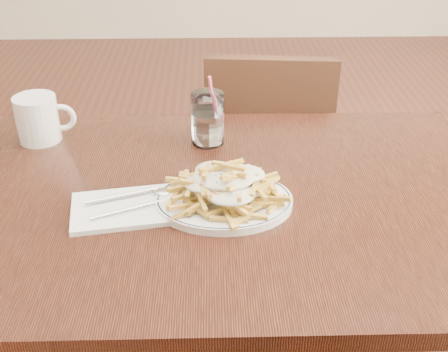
{
  "coord_description": "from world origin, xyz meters",
  "views": [
    {
      "loc": [
        -0.03,
        -1.0,
        1.4
      ],
      "look_at": [
        -0.01,
        -0.04,
        0.82
      ],
      "focal_mm": 45.0,
      "sensor_mm": 36.0,
      "label": 1
    }
  ],
  "objects_px": {
    "chair_far": "(267,154)",
    "water_glass": "(208,121)",
    "fries_plate": "(224,201)",
    "loaded_fries": "(224,182)",
    "coffee_mug": "(39,119)",
    "table": "(226,224)"
  },
  "relations": [
    {
      "from": "loaded_fries",
      "to": "chair_far",
      "type": "bearing_deg",
      "value": 76.88
    },
    {
      "from": "chair_far",
      "to": "loaded_fries",
      "type": "height_order",
      "value": "chair_far"
    },
    {
      "from": "fries_plate",
      "to": "water_glass",
      "type": "distance_m",
      "value": 0.29
    },
    {
      "from": "table",
      "to": "loaded_fries",
      "type": "relative_size",
      "value": 5.19
    },
    {
      "from": "table",
      "to": "loaded_fries",
      "type": "xyz_separation_m",
      "value": [
        -0.01,
        -0.04,
        0.13
      ]
    },
    {
      "from": "table",
      "to": "water_glass",
      "type": "bearing_deg",
      "value": 99.2
    },
    {
      "from": "chair_far",
      "to": "fries_plate",
      "type": "bearing_deg",
      "value": -103.12
    },
    {
      "from": "water_glass",
      "to": "coffee_mug",
      "type": "distance_m",
      "value": 0.42
    },
    {
      "from": "table",
      "to": "fries_plate",
      "type": "bearing_deg",
      "value": -97.81
    },
    {
      "from": "chair_far",
      "to": "fries_plate",
      "type": "xyz_separation_m",
      "value": [
        -0.16,
        -0.7,
        0.28
      ]
    },
    {
      "from": "table",
      "to": "coffee_mug",
      "type": "relative_size",
      "value": 8.26
    },
    {
      "from": "table",
      "to": "loaded_fries",
      "type": "height_order",
      "value": "loaded_fries"
    },
    {
      "from": "water_glass",
      "to": "coffee_mug",
      "type": "height_order",
      "value": "water_glass"
    },
    {
      "from": "chair_far",
      "to": "coffee_mug",
      "type": "relative_size",
      "value": 5.87
    },
    {
      "from": "chair_far",
      "to": "water_glass",
      "type": "xyz_separation_m",
      "value": [
        -0.19,
        -0.42,
        0.32
      ]
    },
    {
      "from": "fries_plate",
      "to": "loaded_fries",
      "type": "height_order",
      "value": "loaded_fries"
    },
    {
      "from": "loaded_fries",
      "to": "coffee_mug",
      "type": "height_order",
      "value": "coffee_mug"
    },
    {
      "from": "chair_far",
      "to": "coffee_mug",
      "type": "distance_m",
      "value": 0.79
    },
    {
      "from": "loaded_fries",
      "to": "water_glass",
      "type": "distance_m",
      "value": 0.28
    },
    {
      "from": "table",
      "to": "loaded_fries",
      "type": "bearing_deg",
      "value": -97.81
    },
    {
      "from": "loaded_fries",
      "to": "coffee_mug",
      "type": "relative_size",
      "value": 1.59
    },
    {
      "from": "chair_far",
      "to": "water_glass",
      "type": "height_order",
      "value": "water_glass"
    }
  ]
}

